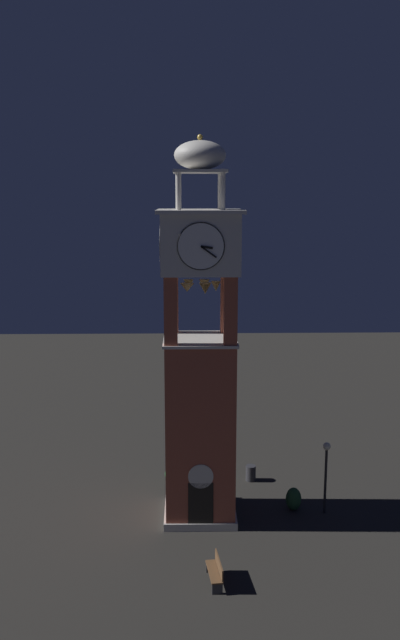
# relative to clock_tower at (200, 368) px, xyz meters

# --- Properties ---
(ground) EXTENTS (80.00, 80.00, 0.00)m
(ground) POSITION_rel_clock_tower_xyz_m (0.00, 0.00, -7.01)
(ground) COLOR #2A2925
(clock_tower) EXTENTS (3.65, 3.65, 17.00)m
(clock_tower) POSITION_rel_clock_tower_xyz_m (0.00, 0.00, 0.00)
(clock_tower) COLOR #9E4C38
(clock_tower) RESTS_ON ground
(park_bench) EXTENTS (0.63, 1.64, 0.95)m
(park_bench) POSITION_rel_clock_tower_xyz_m (0.49, -5.43, -6.52)
(park_bench) COLOR brown
(park_bench) RESTS_ON ground
(lamp_post) EXTENTS (0.36, 0.36, 3.44)m
(lamp_post) POSITION_rel_clock_tower_xyz_m (5.79, 0.00, -4.58)
(lamp_post) COLOR black
(lamp_post) RESTS_ON ground
(trash_bin) EXTENTS (0.52, 0.52, 0.80)m
(trash_bin) POSITION_rel_clock_tower_xyz_m (2.70, 3.56, -6.61)
(trash_bin) COLOR #2D2D33
(trash_bin) RESTS_ON ground
(shrub_near_entry) EXTENTS (0.73, 0.73, 1.10)m
(shrub_near_entry) POSITION_rel_clock_tower_xyz_m (4.39, 0.31, -6.46)
(shrub_near_entry) COLOR #234C28
(shrub_near_entry) RESTS_ON ground
(shrub_left_of_tower) EXTENTS (1.16, 1.16, 0.84)m
(shrub_left_of_tower) POSITION_rel_clock_tower_xyz_m (-1.16, 3.49, -6.58)
(shrub_left_of_tower) COLOR #234C28
(shrub_left_of_tower) RESTS_ON ground
(shrub_behind_bench) EXTENTS (0.73, 0.73, 1.10)m
(shrub_behind_bench) POSITION_rel_clock_tower_xyz_m (-0.16, 3.07, -6.46)
(shrub_behind_bench) COLOR #234C28
(shrub_behind_bench) RESTS_ON ground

